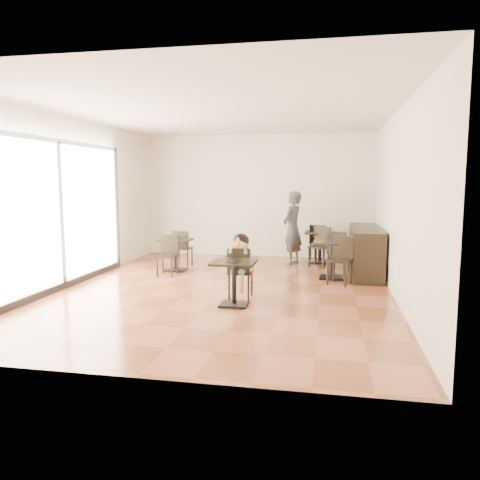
% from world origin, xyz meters
% --- Properties ---
extents(floor, '(6.00, 8.00, 0.01)m').
position_xyz_m(floor, '(0.00, 0.00, 0.00)').
color(floor, brown).
rests_on(floor, ground).
extents(ceiling, '(6.00, 8.00, 0.01)m').
position_xyz_m(ceiling, '(0.00, 0.00, 3.20)').
color(ceiling, silver).
rests_on(ceiling, floor).
extents(wall_back, '(6.00, 0.01, 3.20)m').
position_xyz_m(wall_back, '(0.00, 4.00, 1.60)').
color(wall_back, white).
rests_on(wall_back, floor).
extents(wall_front, '(6.00, 0.01, 3.20)m').
position_xyz_m(wall_front, '(0.00, -4.00, 1.60)').
color(wall_front, white).
rests_on(wall_front, floor).
extents(wall_left, '(0.01, 8.00, 3.20)m').
position_xyz_m(wall_left, '(-3.00, 0.00, 1.60)').
color(wall_left, white).
rests_on(wall_left, floor).
extents(wall_right, '(0.01, 8.00, 3.20)m').
position_xyz_m(wall_right, '(3.00, 0.00, 1.60)').
color(wall_right, white).
rests_on(wall_right, floor).
extents(storefront_window, '(0.04, 4.50, 2.60)m').
position_xyz_m(storefront_window, '(-2.97, -0.50, 1.40)').
color(storefront_window, white).
rests_on(storefront_window, floor).
extents(child_table, '(0.69, 0.69, 0.72)m').
position_xyz_m(child_table, '(0.40, -1.07, 0.36)').
color(child_table, black).
rests_on(child_table, floor).
extents(child_chair, '(0.39, 0.39, 0.87)m').
position_xyz_m(child_chair, '(0.40, -0.52, 0.44)').
color(child_chair, black).
rests_on(child_chair, floor).
extents(child, '(0.39, 0.55, 1.10)m').
position_xyz_m(child, '(0.40, -0.52, 0.55)').
color(child, slate).
rests_on(child, child_chair).
extents(plate, '(0.24, 0.24, 0.01)m').
position_xyz_m(plate, '(0.40, -1.17, 0.73)').
color(plate, black).
rests_on(plate, child_table).
extents(pizza_slice, '(0.25, 0.20, 0.06)m').
position_xyz_m(pizza_slice, '(0.40, -0.71, 0.95)').
color(pizza_slice, '#D1C479').
rests_on(pizza_slice, child).
extents(adult_patron, '(0.62, 0.75, 1.75)m').
position_xyz_m(adult_patron, '(1.01, 2.93, 0.88)').
color(adult_patron, '#37373C').
rests_on(adult_patron, floor).
extents(cafe_table_mid, '(0.93, 0.93, 0.77)m').
position_xyz_m(cafe_table_mid, '(1.94, 1.38, 0.39)').
color(cafe_table_mid, black).
rests_on(cafe_table_mid, floor).
extents(cafe_table_left, '(0.68, 0.68, 0.70)m').
position_xyz_m(cafe_table_left, '(-1.47, 1.57, 0.35)').
color(cafe_table_left, black).
rests_on(cafe_table_left, floor).
extents(cafe_table_back, '(0.93, 0.93, 0.76)m').
position_xyz_m(cafe_table_back, '(1.66, 3.23, 0.38)').
color(cafe_table_back, black).
rests_on(cafe_table_back, floor).
extents(chair_mid_a, '(0.53, 0.53, 0.93)m').
position_xyz_m(chair_mid_a, '(2.09, 1.93, 0.46)').
color(chair_mid_a, black).
rests_on(chair_mid_a, floor).
extents(chair_mid_b, '(0.53, 0.53, 0.93)m').
position_xyz_m(chair_mid_b, '(2.09, 0.83, 0.46)').
color(chair_mid_b, black).
rests_on(chair_mid_b, floor).
extents(chair_left_a, '(0.39, 0.39, 0.85)m').
position_xyz_m(chair_left_a, '(-1.47, 2.12, 0.42)').
color(chair_left_a, black).
rests_on(chair_left_a, floor).
extents(chair_left_b, '(0.39, 0.39, 0.85)m').
position_xyz_m(chair_left_b, '(-1.47, 1.02, 0.42)').
color(chair_left_b, black).
rests_on(chair_left_b, floor).
extents(chair_back_a, '(0.53, 0.53, 0.92)m').
position_xyz_m(chair_back_a, '(1.66, 3.50, 0.46)').
color(chair_back_a, black).
rests_on(chair_back_a, floor).
extents(chair_back_b, '(0.53, 0.53, 0.92)m').
position_xyz_m(chair_back_b, '(1.66, 2.68, 0.46)').
color(chair_back_b, black).
rests_on(chair_back_b, floor).
extents(service_counter, '(0.60, 2.40, 1.00)m').
position_xyz_m(service_counter, '(2.65, 2.00, 0.50)').
color(service_counter, black).
rests_on(service_counter, floor).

